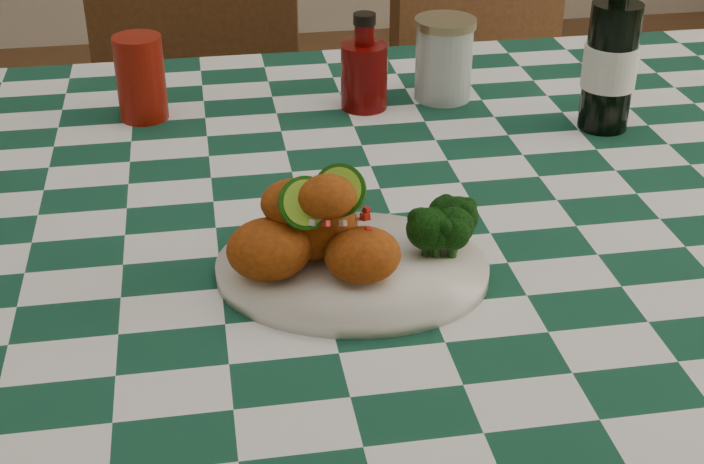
{
  "coord_description": "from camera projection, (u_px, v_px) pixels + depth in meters",
  "views": [
    {
      "loc": [
        -0.21,
        -1.06,
        1.34
      ],
      "look_at": [
        -0.07,
        -0.2,
        0.84
      ],
      "focal_mm": 50.0,
      "sensor_mm": 36.0,
      "label": 1
    }
  ],
  "objects": [
    {
      "name": "ketchup_bottle",
      "position": [
        364.0,
        62.0,
        1.4
      ],
      "size": [
        0.09,
        0.09,
        0.14
      ],
      "primitive_type": null,
      "rotation": [
        0.0,
        0.0,
        0.43
      ],
      "color": "#590504",
      "rests_on": "dining_table"
    },
    {
      "name": "red_tumbler",
      "position": [
        141.0,
        78.0,
        1.37
      ],
      "size": [
        0.08,
        0.08,
        0.12
      ],
      "primitive_type": "cylinder",
      "rotation": [
        0.0,
        0.0,
        -0.26
      ],
      "color": "maroon",
      "rests_on": "dining_table"
    },
    {
      "name": "wooden_chair_left",
      "position": [
        191.0,
        183.0,
        1.94
      ],
      "size": [
        0.49,
        0.5,
        0.92
      ],
      "primitive_type": null,
      "rotation": [
        0.0,
        0.0,
        -0.16
      ],
      "color": "#472814",
      "rests_on": "ground"
    },
    {
      "name": "plate",
      "position": [
        352.0,
        270.0,
        1.03
      ],
      "size": [
        0.33,
        0.28,
        0.02
      ],
      "primitive_type": null,
      "rotation": [
        0.0,
        0.0,
        -0.21
      ],
      "color": "silver",
      "rests_on": "dining_table"
    },
    {
      "name": "wooden_chair_right",
      "position": [
        523.0,
        168.0,
        2.02
      ],
      "size": [
        0.53,
        0.54,
        0.9
      ],
      "primitive_type": null,
      "rotation": [
        0.0,
        0.0,
        0.32
      ],
      "color": "#472814",
      "rests_on": "ground"
    },
    {
      "name": "mason_jar",
      "position": [
        444.0,
        59.0,
        1.44
      ],
      "size": [
        0.11,
        0.11,
        0.12
      ],
      "primitive_type": null,
      "rotation": [
        0.0,
        0.0,
        0.27
      ],
      "color": "#B2BCBA",
      "rests_on": "dining_table"
    },
    {
      "name": "fried_chicken_pile",
      "position": [
        326.0,
        221.0,
        0.99
      ],
      "size": [
        0.16,
        0.12,
        0.1
      ],
      "primitive_type": null,
      "color": "#A2420F",
      "rests_on": "plate"
    },
    {
      "name": "broccoli_side",
      "position": [
        438.0,
        228.0,
        1.03
      ],
      "size": [
        0.07,
        0.07,
        0.05
      ],
      "primitive_type": null,
      "color": "black",
      "rests_on": "plate"
    },
    {
      "name": "beer_bottle",
      "position": [
        613.0,
        42.0,
        1.31
      ],
      "size": [
        0.09,
        0.09,
        0.25
      ],
      "primitive_type": null,
      "rotation": [
        0.0,
        0.0,
        0.27
      ],
      "color": "black",
      "rests_on": "dining_table"
    },
    {
      "name": "dining_table",
      "position": [
        376.0,
        432.0,
        1.4
      ],
      "size": [
        1.66,
        1.06,
        0.79
      ],
      "primitive_type": null,
      "color": "#12412D",
      "rests_on": "ground"
    }
  ]
}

